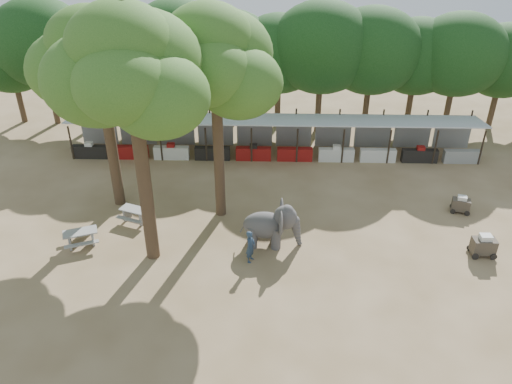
{
  "coord_description": "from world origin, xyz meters",
  "views": [
    {
      "loc": [
        -0.34,
        -17.72,
        15.07
      ],
      "look_at": [
        -1.0,
        5.0,
        2.0
      ],
      "focal_mm": 35.0,
      "sensor_mm": 36.0,
      "label": 1
    }
  ],
  "objects_px": {
    "handler": "(250,247)",
    "picnic_table_far": "(135,213)",
    "elephant": "(272,225)",
    "cart_back": "(461,204)",
    "yard_tree_left": "(97,62)",
    "picnic_table_near": "(81,236)",
    "yard_tree_center": "(128,71)",
    "yard_tree_back": "(213,62)",
    "cart_front": "(484,245)"
  },
  "relations": [
    {
      "from": "cart_back",
      "to": "handler",
      "type": "bearing_deg",
      "value": -142.6
    },
    {
      "from": "cart_front",
      "to": "yard_tree_center",
      "type": "bearing_deg",
      "value": -179.34
    },
    {
      "from": "elephant",
      "to": "picnic_table_far",
      "type": "height_order",
      "value": "elephant"
    },
    {
      "from": "yard_tree_left",
      "to": "picnic_table_far",
      "type": "height_order",
      "value": "yard_tree_left"
    },
    {
      "from": "yard_tree_center",
      "to": "yard_tree_left",
      "type": "bearing_deg",
      "value": 120.96
    },
    {
      "from": "yard_tree_left",
      "to": "yard_tree_center",
      "type": "distance_m",
      "value": 5.92
    },
    {
      "from": "picnic_table_near",
      "to": "yard_tree_left",
      "type": "bearing_deg",
      "value": 59.54
    },
    {
      "from": "cart_front",
      "to": "cart_back",
      "type": "height_order",
      "value": "cart_front"
    },
    {
      "from": "yard_tree_back",
      "to": "handler",
      "type": "relative_size",
      "value": 6.7
    },
    {
      "from": "picnic_table_near",
      "to": "cart_back",
      "type": "relative_size",
      "value": 1.76
    },
    {
      "from": "handler",
      "to": "picnic_table_far",
      "type": "bearing_deg",
      "value": 82.55
    },
    {
      "from": "yard_tree_back",
      "to": "handler",
      "type": "height_order",
      "value": "yard_tree_back"
    },
    {
      "from": "yard_tree_left",
      "to": "yard_tree_back",
      "type": "height_order",
      "value": "yard_tree_back"
    },
    {
      "from": "picnic_table_far",
      "to": "picnic_table_near",
      "type": "bearing_deg",
      "value": -112.63
    },
    {
      "from": "yard_tree_back",
      "to": "cart_front",
      "type": "xyz_separation_m",
      "value": [
        13.4,
        -3.68,
        -7.95
      ]
    },
    {
      "from": "yard_tree_left",
      "to": "handler",
      "type": "relative_size",
      "value": 6.5
    },
    {
      "from": "yard_tree_center",
      "to": "picnic_table_far",
      "type": "bearing_deg",
      "value": 117.2
    },
    {
      "from": "picnic_table_near",
      "to": "cart_back",
      "type": "xyz_separation_m",
      "value": [
        20.32,
        3.77,
        -0.04
      ]
    },
    {
      "from": "picnic_table_near",
      "to": "cart_back",
      "type": "distance_m",
      "value": 20.67
    },
    {
      "from": "handler",
      "to": "cart_front",
      "type": "distance_m",
      "value": 11.47
    },
    {
      "from": "yard_tree_left",
      "to": "yard_tree_center",
      "type": "relative_size",
      "value": 0.92
    },
    {
      "from": "yard_tree_left",
      "to": "picnic_table_near",
      "type": "distance_m",
      "value": 8.86
    },
    {
      "from": "handler",
      "to": "yard_tree_center",
      "type": "bearing_deg",
      "value": 104.8
    },
    {
      "from": "picnic_table_far",
      "to": "cart_back",
      "type": "xyz_separation_m",
      "value": [
        18.12,
        1.46,
        -0.0
      ]
    },
    {
      "from": "cart_back",
      "to": "yard_tree_back",
      "type": "bearing_deg",
      "value": -163.54
    },
    {
      "from": "elephant",
      "to": "picnic_table_near",
      "type": "height_order",
      "value": "elephant"
    },
    {
      "from": "picnic_table_far",
      "to": "cart_front",
      "type": "distance_m",
      "value": 18.08
    },
    {
      "from": "picnic_table_near",
      "to": "cart_front",
      "type": "relative_size",
      "value": 1.7
    },
    {
      "from": "handler",
      "to": "cart_back",
      "type": "distance_m",
      "value": 12.63
    },
    {
      "from": "cart_front",
      "to": "elephant",
      "type": "bearing_deg",
      "value": 175.94
    },
    {
      "from": "yard_tree_center",
      "to": "picnic_table_near",
      "type": "height_order",
      "value": "yard_tree_center"
    },
    {
      "from": "yard_tree_left",
      "to": "picnic_table_near",
      "type": "xyz_separation_m",
      "value": [
        -0.7,
        -4.41,
        -7.66
      ]
    },
    {
      "from": "picnic_table_far",
      "to": "cart_front",
      "type": "bearing_deg",
      "value": 12.81
    },
    {
      "from": "cart_back",
      "to": "cart_front",
      "type": "bearing_deg",
      "value": -78.21
    },
    {
      "from": "picnic_table_far",
      "to": "cart_front",
      "type": "relative_size",
      "value": 1.59
    },
    {
      "from": "cart_back",
      "to": "yard_tree_left",
      "type": "bearing_deg",
      "value": -166.92
    },
    {
      "from": "yard_tree_back",
      "to": "picnic_table_far",
      "type": "bearing_deg",
      "value": -166.3
    },
    {
      "from": "yard_tree_left",
      "to": "picnic_table_far",
      "type": "xyz_separation_m",
      "value": [
        1.51,
        -2.1,
        -7.69
      ]
    },
    {
      "from": "yard_tree_center",
      "to": "picnic_table_near",
      "type": "bearing_deg",
      "value": 170.85
    },
    {
      "from": "picnic_table_near",
      "to": "yard_tree_back",
      "type": "bearing_deg",
      "value": 5.47
    },
    {
      "from": "yard_tree_left",
      "to": "cart_back",
      "type": "height_order",
      "value": "yard_tree_left"
    },
    {
      "from": "yard_tree_left",
      "to": "cart_back",
      "type": "distance_m",
      "value": 21.09
    },
    {
      "from": "elephant",
      "to": "handler",
      "type": "height_order",
      "value": "elephant"
    },
    {
      "from": "yard_tree_left",
      "to": "handler",
      "type": "xyz_separation_m",
      "value": [
        7.96,
        -5.46,
        -7.35
      ]
    },
    {
      "from": "elephant",
      "to": "cart_back",
      "type": "distance_m",
      "value": 11.19
    },
    {
      "from": "elephant",
      "to": "cart_front",
      "type": "xyz_separation_m",
      "value": [
        10.43,
        -0.65,
        -0.57
      ]
    },
    {
      "from": "yard_tree_back",
      "to": "picnic_table_far",
      "type": "xyz_separation_m",
      "value": [
        -4.49,
        -1.1,
        -8.03
      ]
    },
    {
      "from": "elephant",
      "to": "picnic_table_near",
      "type": "xyz_separation_m",
      "value": [
        -9.67,
        -0.38,
        -0.62
      ]
    },
    {
      "from": "cart_front",
      "to": "picnic_table_near",
      "type": "bearing_deg",
      "value": 178.75
    },
    {
      "from": "cart_front",
      "to": "cart_back",
      "type": "relative_size",
      "value": 1.04
    }
  ]
}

